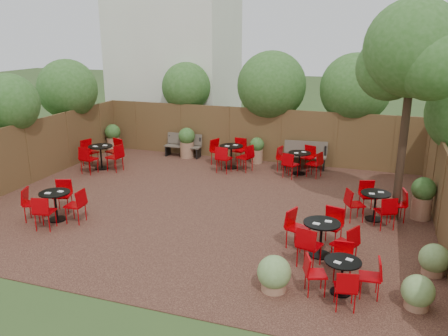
% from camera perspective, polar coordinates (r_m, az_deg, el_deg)
% --- Properties ---
extents(ground, '(80.00, 80.00, 0.00)m').
position_cam_1_polar(ground, '(12.89, -2.35, -4.70)').
color(ground, '#354F23').
rests_on(ground, ground).
extents(courtyard_paving, '(12.00, 10.00, 0.02)m').
position_cam_1_polar(courtyard_paving, '(12.89, -2.35, -4.66)').
color(courtyard_paving, '#311914').
rests_on(courtyard_paving, ground).
extents(fence_back, '(12.00, 0.08, 2.00)m').
position_cam_1_polar(fence_back, '(17.16, 3.69, 4.20)').
color(fence_back, brown).
rests_on(fence_back, ground).
extents(fence_left, '(0.08, 10.00, 2.00)m').
position_cam_1_polar(fence_left, '(15.71, -23.26, 1.68)').
color(fence_left, brown).
rests_on(fence_left, ground).
extents(fence_right, '(0.08, 10.00, 2.00)m').
position_cam_1_polar(fence_right, '(11.87, 25.73, -3.19)').
color(fence_right, brown).
rests_on(fence_right, ground).
extents(neighbour_building, '(5.00, 4.00, 8.00)m').
position_cam_1_polar(neighbour_building, '(21.15, -6.10, 14.69)').
color(neighbour_building, silver).
rests_on(neighbour_building, ground).
extents(overhang_foliage, '(15.39, 10.49, 2.56)m').
position_cam_1_polar(overhang_foliage, '(15.69, 0.29, 9.28)').
color(overhang_foliage, '#2D591D').
rests_on(overhang_foliage, ground).
extents(courtyard_tree, '(2.56, 2.46, 5.46)m').
position_cam_1_polar(courtyard_tree, '(11.88, 22.46, 12.76)').
color(courtyard_tree, black).
rests_on(courtyard_tree, courtyard_paving).
extents(park_bench_left, '(1.44, 0.48, 0.88)m').
position_cam_1_polar(park_bench_left, '(17.82, -5.06, 2.90)').
color(park_bench_left, brown).
rests_on(park_bench_left, courtyard_paving).
extents(park_bench_right, '(1.56, 0.63, 0.94)m').
position_cam_1_polar(park_bench_right, '(16.52, 10.07, 1.70)').
color(park_bench_right, brown).
rests_on(park_bench_right, courtyard_paving).
extents(bistro_tables, '(10.92, 8.65, 0.96)m').
position_cam_1_polar(bistro_tables, '(13.22, 0.01, -1.97)').
color(bistro_tables, black).
rests_on(bistro_tables, courtyard_paving).
extents(planters, '(11.91, 4.26, 1.16)m').
position_cam_1_polar(planters, '(16.12, -0.36, 2.02)').
color(planters, '#95664A').
rests_on(planters, courtyard_paving).
extents(low_shrubs, '(3.50, 2.24, 0.69)m').
position_cam_1_polar(low_shrubs, '(9.17, 17.33, -12.56)').
color(low_shrubs, '#95664A').
rests_on(low_shrubs, courtyard_paving).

